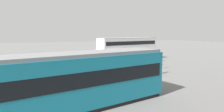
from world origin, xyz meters
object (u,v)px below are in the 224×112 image
tram_yellow (60,82)px  info_sign (106,58)px  pedestrian_near_railing (103,65)px  pedestrian_crossing (160,65)px  double_decker_bus (128,49)px

tram_yellow → info_sign: 12.05m
pedestrian_near_railing → pedestrian_crossing: 6.47m
tram_yellow → double_decker_bus: bearing=-129.2°
double_decker_bus → tram_yellow: double_decker_bus is taller
pedestrian_crossing → double_decker_bus: bearing=-100.7°
double_decker_bus → pedestrian_crossing: 11.37m
tram_yellow → pedestrian_near_railing: tram_yellow is taller
pedestrian_near_railing → pedestrian_crossing: bearing=152.9°
info_sign → pedestrian_near_railing: bearing=38.3°
pedestrian_crossing → info_sign: info_sign is taller
tram_yellow → pedestrian_crossing: (-12.27, -6.48, -0.83)m
pedestrian_near_railing → info_sign: info_sign is taller
pedestrian_near_railing → pedestrian_crossing: (-5.76, 2.95, -0.05)m
pedestrian_crossing → pedestrian_near_railing: bearing=-27.1°
tram_yellow → pedestrian_near_railing: (-6.51, -9.43, -0.78)m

